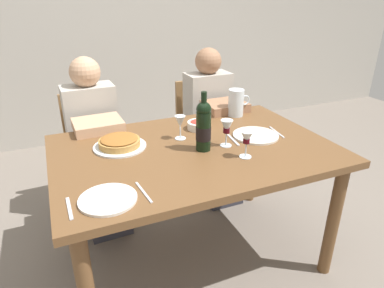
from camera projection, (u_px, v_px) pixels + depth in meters
ground_plane at (194, 255)px, 2.16m from camera, size 8.00×8.00×0.00m
back_wall at (108, 6)px, 3.46m from camera, size 8.00×0.10×2.80m
dining_table at (194, 162)px, 1.89m from camera, size 1.50×1.00×0.76m
wine_bottle at (204, 126)px, 1.77m from camera, size 0.08×0.08×0.32m
water_pitcher at (236, 104)px, 2.29m from camera, size 0.16×0.11×0.18m
baked_tart at (120, 143)px, 1.84m from camera, size 0.29×0.29×0.06m
salad_bowl at (198, 125)px, 2.09m from camera, size 0.14×0.14×0.06m
wine_glass_left_diner at (246, 139)px, 1.70m from camera, size 0.06×0.06×0.14m
wine_glass_right_diner at (227, 128)px, 1.83m from camera, size 0.07×0.07×0.15m
wine_glass_centre at (180, 123)px, 1.92m from camera, size 0.06×0.06×0.14m
dinner_plate_left_setting at (108, 199)px, 1.38m from camera, size 0.24×0.24×0.01m
dinner_plate_right_setting at (255, 135)px, 1.99m from camera, size 0.27×0.27×0.01m
fork_left_setting at (69, 208)px, 1.33m from camera, size 0.02×0.16×0.00m
knife_left_setting at (144, 192)px, 1.43m from camera, size 0.03×0.18×0.00m
knife_right_setting at (276, 132)px, 2.05m from camera, size 0.03×0.18×0.00m
spoon_right_setting at (233, 140)px, 1.94m from camera, size 0.03×0.16×0.00m
chair_left at (92, 144)px, 2.53m from camera, size 0.41×0.41×0.87m
diner_left at (96, 141)px, 2.28m from camera, size 0.35×0.51×1.16m
chair_right at (201, 126)px, 2.87m from camera, size 0.40×0.40×0.87m
diner_right at (214, 122)px, 2.63m from camera, size 0.34×0.50×1.16m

